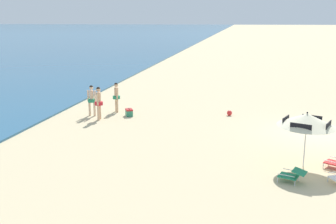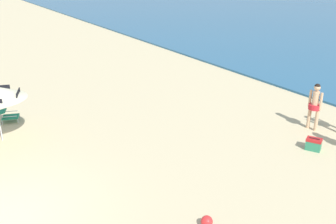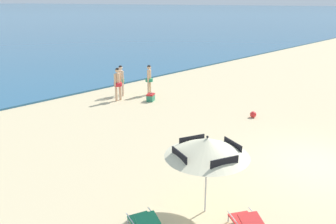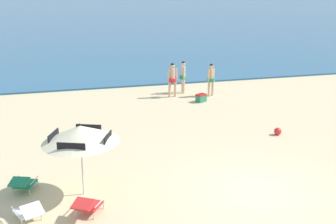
# 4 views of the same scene
# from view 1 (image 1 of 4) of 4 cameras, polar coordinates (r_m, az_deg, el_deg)

# --- Properties ---
(ground_plane) EXTENTS (800.00, 800.00, 0.00)m
(ground_plane) POSITION_cam_1_polar(r_m,az_deg,el_deg) (20.41, 19.98, -2.87)
(ground_plane) COLOR #CCB78C
(beach_umbrella_striped_main) EXTENTS (2.93, 2.93, 2.06)m
(beach_umbrella_striped_main) POSITION_cam_1_polar(r_m,az_deg,el_deg) (15.30, 18.93, -1.06)
(beach_umbrella_striped_main) COLOR silver
(beach_umbrella_striped_main) RESTS_ON ground
(lounge_chair_facing_sea) EXTENTS (0.80, 0.98, 0.49)m
(lounge_chair_facing_sea) POSITION_cam_1_polar(r_m,az_deg,el_deg) (14.13, 17.07, -8.41)
(lounge_chair_facing_sea) COLOR #1E7F56
(lounge_chair_facing_sea) RESTS_ON ground
(person_standing_near_shore) EXTENTS (0.53, 0.44, 1.78)m
(person_standing_near_shore) POSITION_cam_1_polar(r_m,az_deg,el_deg) (21.93, -9.72, 1.55)
(person_standing_near_shore) COLOR #D8A87F
(person_standing_near_shore) RESTS_ON ground
(person_standing_beside) EXTENTS (0.42, 0.51, 1.72)m
(person_standing_beside) POSITION_cam_1_polar(r_m,az_deg,el_deg) (22.93, -10.68, 1.92)
(person_standing_beside) COLOR beige
(person_standing_beside) RESTS_ON ground
(person_wading_in) EXTENTS (0.46, 0.42, 1.71)m
(person_wading_in) POSITION_cam_1_polar(r_m,az_deg,el_deg) (23.68, -7.27, 2.38)
(person_wading_in) COLOR #D8A87F
(person_wading_in) RESTS_ON ground
(cooler_box) EXTENTS (0.60, 0.54, 0.43)m
(cooler_box) POSITION_cam_1_polar(r_m,az_deg,el_deg) (22.71, -5.49, -0.06)
(cooler_box) COLOR #2D7F5B
(cooler_box) RESTS_ON ground
(beach_ball) EXTENTS (0.29, 0.29, 0.29)m
(beach_ball) POSITION_cam_1_polar(r_m,az_deg,el_deg) (23.00, 8.63, -0.13)
(beach_ball) COLOR red
(beach_ball) RESTS_ON ground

